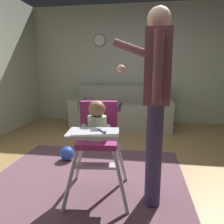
% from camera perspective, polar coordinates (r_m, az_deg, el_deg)
% --- Properties ---
extents(ground, '(6.10, 6.95, 0.10)m').
position_cam_1_polar(ground, '(2.58, 0.42, -17.71)').
color(ground, '#9D7B49').
extents(wall_far, '(5.30, 0.06, 2.60)m').
position_cam_1_polar(wall_far, '(4.95, 5.03, 12.38)').
color(wall_far, '#B5BEAB').
rests_on(wall_far, ground).
extents(area_rug, '(2.13, 2.37, 0.01)m').
position_cam_1_polar(area_rug, '(2.30, -8.16, -20.20)').
color(area_rug, '#644350').
rests_on(area_rug, ground).
extents(couch, '(2.04, 0.86, 0.86)m').
position_cam_1_polar(couch, '(4.53, 2.69, 0.20)').
color(couch, gray).
rests_on(couch, ground).
extents(high_chair, '(0.67, 0.77, 0.94)m').
position_cam_1_polar(high_chair, '(1.98, -3.90, -5.17)').
color(high_chair, silver).
rests_on(high_chair, ground).
extents(adult_standing, '(0.51, 0.51, 1.69)m').
position_cam_1_polar(adult_standing, '(1.85, 11.48, 3.59)').
color(adult_standing, '#403865').
rests_on(adult_standing, ground).
extents(toy_ball, '(0.19, 0.19, 0.19)m').
position_cam_1_polar(toy_ball, '(2.97, -11.90, -10.81)').
color(toy_ball, '#284CB7').
rests_on(toy_ball, ground).
extents(wall_clock, '(0.27, 0.04, 0.27)m').
position_cam_1_polar(wall_clock, '(5.04, -3.31, 18.60)').
color(wall_clock, white).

